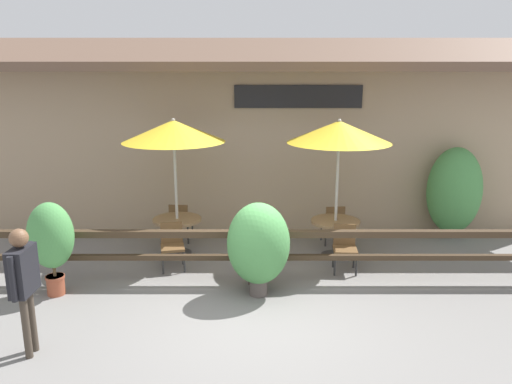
{
  "coord_description": "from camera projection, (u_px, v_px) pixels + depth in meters",
  "views": [
    {
      "loc": [
        0.06,
        -6.88,
        3.59
      ],
      "look_at": [
        0.09,
        1.47,
        1.51
      ],
      "focal_mm": 35.0,
      "sensor_mm": 36.0,
      "label": 1
    }
  ],
  "objects": [
    {
      "name": "potted_plant_broad_leaf",
      "position": [
        49.0,
        239.0,
        7.9
      ],
      "size": [
        0.72,
        0.65,
        1.55
      ],
      "color": "#9E4C33",
      "rests_on": "ground"
    },
    {
      "name": "chair_near_wallside",
      "position": [
        178.0,
        221.0,
        10.51
      ],
      "size": [
        0.47,
        0.47,
        0.84
      ],
      "rotation": [
        0.0,
        0.0,
        3.02
      ],
      "color": "brown",
      "rests_on": "ground"
    },
    {
      "name": "patio_umbrella_middle",
      "position": [
        337.0,
        132.0,
        9.23
      ],
      "size": [
        1.94,
        1.94,
        2.69
      ],
      "color": "#B7B2A8",
      "rests_on": "ground"
    },
    {
      "name": "chair_near_streetside",
      "position": [
        170.0,
        244.0,
        9.11
      ],
      "size": [
        0.5,
        0.5,
        0.84
      ],
      "rotation": [
        0.0,
        0.0,
        0.21
      ],
      "color": "brown",
      "rests_on": "ground"
    },
    {
      "name": "building_facade",
      "position": [
        251.0,
        135.0,
        11.01
      ],
      "size": [
        14.28,
        1.49,
        4.23
      ],
      "color": "tan",
      "rests_on": "ground"
    },
    {
      "name": "patio_umbrella_near",
      "position": [
        172.0,
        131.0,
        9.33
      ],
      "size": [
        1.94,
        1.94,
        2.69
      ],
      "color": "#B7B2A8",
      "rests_on": "ground"
    },
    {
      "name": "potted_plant_corner_fern",
      "position": [
        452.0,
        191.0,
        10.76
      ],
      "size": [
        1.15,
        1.04,
        1.97
      ],
      "color": "#564C47",
      "rests_on": "ground"
    },
    {
      "name": "patio_railing",
      "position": [
        251.0,
        245.0,
        8.4
      ],
      "size": [
        10.4,
        0.14,
        0.95
      ],
      "color": "#3D2D1E",
      "rests_on": "ground"
    },
    {
      "name": "ground_plane",
      "position": [
        250.0,
        312.0,
        7.55
      ],
      "size": [
        60.0,
        60.0,
        0.0
      ],
      "primitive_type": "plane",
      "color": "slate"
    },
    {
      "name": "dining_table_near",
      "position": [
        175.0,
        226.0,
        9.78
      ],
      "size": [
        0.95,
        0.95,
        0.73
      ],
      "color": "olive",
      "rests_on": "ground"
    },
    {
      "name": "potted_plant_tall_tropical",
      "position": [
        257.0,
        245.0,
        7.93
      ],
      "size": [
        1.01,
        0.91,
        1.55
      ],
      "color": "#564C47",
      "rests_on": "ground"
    },
    {
      "name": "dining_table_middle",
      "position": [
        333.0,
        227.0,
        9.67
      ],
      "size": [
        0.95,
        0.95,
        0.73
      ],
      "color": "olive",
      "rests_on": "ground"
    },
    {
      "name": "chair_middle_wallside",
      "position": [
        332.0,
        222.0,
        10.39
      ],
      "size": [
        0.46,
        0.46,
        0.84
      ],
      "rotation": [
        0.0,
        0.0,
        3.25
      ],
      "color": "brown",
      "rests_on": "ground"
    },
    {
      "name": "pedestrian",
      "position": [
        21.0,
        276.0,
        6.18
      ],
      "size": [
        0.23,
        0.59,
        1.69
      ],
      "rotation": [
        0.0,
        0.0,
        -1.59
      ],
      "color": "#42382D",
      "rests_on": "ground"
    },
    {
      "name": "chair_middle_streetside",
      "position": [
        343.0,
        246.0,
        9.02
      ],
      "size": [
        0.45,
        0.45,
        0.84
      ],
      "rotation": [
        0.0,
        0.0,
        -0.08
      ],
      "color": "brown",
      "rests_on": "ground"
    }
  ]
}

